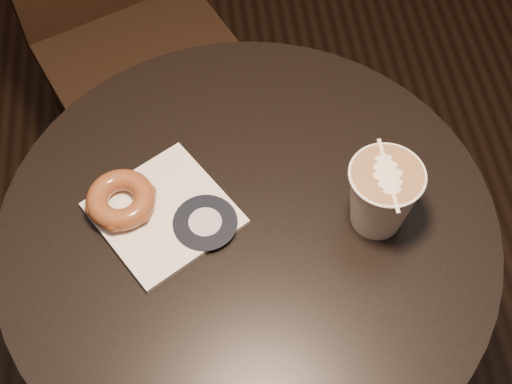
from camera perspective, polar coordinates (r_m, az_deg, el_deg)
cafe_table at (r=1.17m, az=-0.56°, el=-7.54°), size 0.70×0.70×0.75m
chair at (r=1.58m, az=-10.85°, el=14.89°), size 0.53×0.53×1.01m
pastry_bag at (r=1.00m, az=-7.37°, el=-1.71°), size 0.24×0.24×0.01m
doughnut at (r=1.00m, az=-10.75°, el=-0.61°), size 0.10×0.10×0.03m
latte_cup at (r=0.96m, az=9.99°, el=-0.41°), size 0.10×0.10×0.11m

